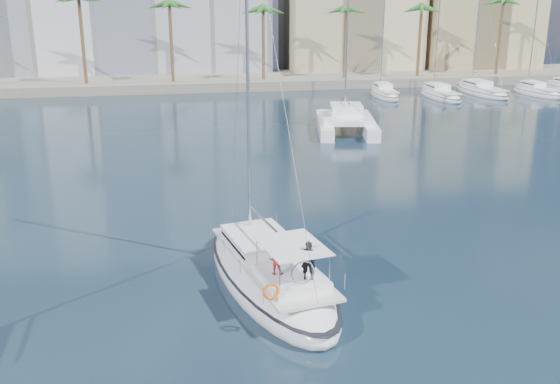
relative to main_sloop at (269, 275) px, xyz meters
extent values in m
plane|color=black|center=(2.73, 2.68, -0.53)|extent=(160.00, 160.00, 0.00)
cube|color=gray|center=(2.73, 63.68, 0.07)|extent=(120.00, 14.00, 1.20)
cube|color=beige|center=(24.73, 72.68, 9.47)|extent=(20.00, 14.00, 20.00)
cube|color=tan|center=(44.73, 70.68, 8.47)|extent=(18.00, 12.00, 18.00)
cylinder|color=brown|center=(2.73, 59.68, 4.72)|extent=(0.44, 0.44, 10.50)
sphere|color=#2D6324|center=(2.73, 59.68, 9.97)|extent=(3.60, 3.60, 3.60)
cylinder|color=brown|center=(36.73, 59.68, 4.72)|extent=(0.44, 0.44, 10.50)
sphere|color=#2D6324|center=(36.73, 59.68, 9.97)|extent=(3.60, 3.60, 3.60)
ellipsoid|color=white|center=(0.00, 0.00, -0.17)|extent=(5.93, 12.27, 2.44)
ellipsoid|color=black|center=(0.00, 0.00, 0.17)|extent=(5.99, 12.39, 0.18)
cube|color=silver|center=(0.04, -0.22, 0.75)|extent=(4.31, 9.17, 0.12)
cube|color=white|center=(-0.22, 1.11, 1.11)|extent=(3.21, 4.26, 0.60)
cube|color=black|center=(-0.22, 1.11, 1.13)|extent=(3.14, 3.82, 0.14)
cylinder|color=#B7BABF|center=(-0.48, 2.45, 8.53)|extent=(0.15, 0.15, 15.43)
cylinder|color=#B7BABF|center=(-0.02, 0.12, 2.31)|extent=(1.02, 4.69, 0.11)
cube|color=white|center=(0.48, -2.44, 0.99)|extent=(2.76, 3.32, 0.36)
cube|color=white|center=(0.50, -2.55, 2.36)|extent=(2.76, 3.32, 0.04)
torus|color=silver|center=(0.69, -3.55, 1.66)|extent=(0.95, 0.24, 0.96)
torus|color=#E0570B|center=(-0.63, -4.27, 1.36)|extent=(0.66, 0.31, 0.64)
imported|color=black|center=(1.00, -3.10, 1.94)|extent=(0.65, 0.53, 1.54)
imported|color=#B4231B|center=(-0.12, -2.43, 1.76)|extent=(0.67, 0.59, 1.18)
cube|color=white|center=(10.38, 31.15, 0.02)|extent=(3.19, 10.31, 1.10)
cube|color=white|center=(14.24, 30.38, 0.02)|extent=(3.19, 10.31, 1.10)
cube|color=white|center=(12.21, 30.26, 0.77)|extent=(5.56, 6.43, 0.50)
cube|color=white|center=(12.31, 30.76, 1.47)|extent=(3.37, 3.58, 1.00)
cube|color=black|center=(12.31, 30.76, 1.52)|extent=(3.31, 3.18, 0.18)
cylinder|color=#B7BABF|center=(12.61, 32.27, 7.82)|extent=(0.18, 0.18, 13.70)
ellipsoid|color=silver|center=(0.03, 5.50, 0.25)|extent=(0.22, 0.42, 0.20)
sphere|color=silver|center=(0.03, 5.70, 0.27)|extent=(0.11, 0.11, 0.11)
cube|color=gray|center=(-0.27, 5.50, 0.28)|extent=(0.48, 0.18, 0.11)
cube|color=gray|center=(0.33, 5.50, 0.28)|extent=(0.48, 0.18, 0.11)
camera|label=1|loc=(-3.94, -24.23, 11.50)|focal=40.00mm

